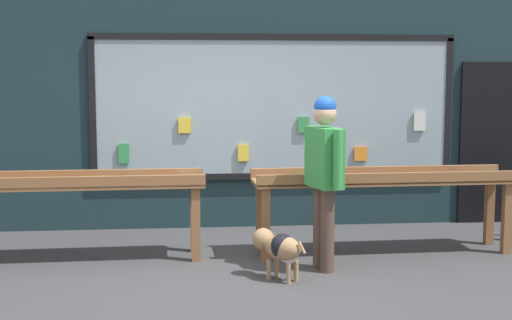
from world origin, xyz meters
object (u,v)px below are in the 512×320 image
at_px(display_table_left, 67,190).
at_px(small_dog, 279,246).
at_px(display_table_right, 384,186).
at_px(person_browsing, 324,168).

bearing_deg(display_table_left, small_dog, -23.85).
xyz_separation_m(display_table_right, person_browsing, (-0.78, -0.64, 0.28)).
distance_m(display_table_right, person_browsing, 1.05).
bearing_deg(display_table_right, person_browsing, -140.73).
bearing_deg(small_dog, person_browsing, -102.84).
xyz_separation_m(display_table_right, small_dog, (-1.27, -0.93, -0.42)).
bearing_deg(display_table_left, display_table_right, 0.00).
height_order(display_table_left, display_table_right, display_table_left).
xyz_separation_m(display_table_left, person_browsing, (2.58, -0.64, 0.28)).
bearing_deg(display_table_left, person_browsing, -13.95).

